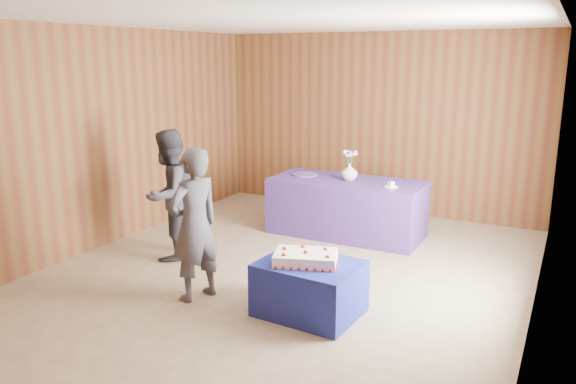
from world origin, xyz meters
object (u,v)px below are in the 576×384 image
Objects in this scene: vase at (349,172)px; guest_left at (195,225)px; guest_right at (169,195)px; serving_table at (347,207)px; sheet_cake at (306,258)px; cake_table at (309,288)px.

guest_left is at bearing -102.62° from vase.
guest_left is 0.98× the size of guest_right.
serving_table is 1.30× the size of guest_right.
guest_right is (-2.06, 0.63, 0.22)m from sheet_cake.
sheet_cake is at bearing -140.41° from cake_table.
vase is at bearing 135.53° from guest_right.
vase reaches higher than sheet_cake.
guest_right reaches higher than serving_table.
cake_table is 0.45× the size of serving_table.
serving_table is 2.68m from guest_left.
guest_right reaches higher than cake_table.
sheet_cake is at bearing -76.89° from serving_table.
serving_table is 2.49m from sheet_cake.
guest_left reaches higher than vase.
sheet_cake is 0.44× the size of guest_right.
guest_left is at bearing 170.45° from sheet_cake.
cake_table is at bearing 117.70° from guest_left.
guest_right is at bearing -130.47° from vase.
guest_right is at bearing 167.97° from cake_table.
guest_left is at bearing -101.86° from serving_table.
sheet_cake is 2.51m from vase.
guest_left reaches higher than serving_table.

